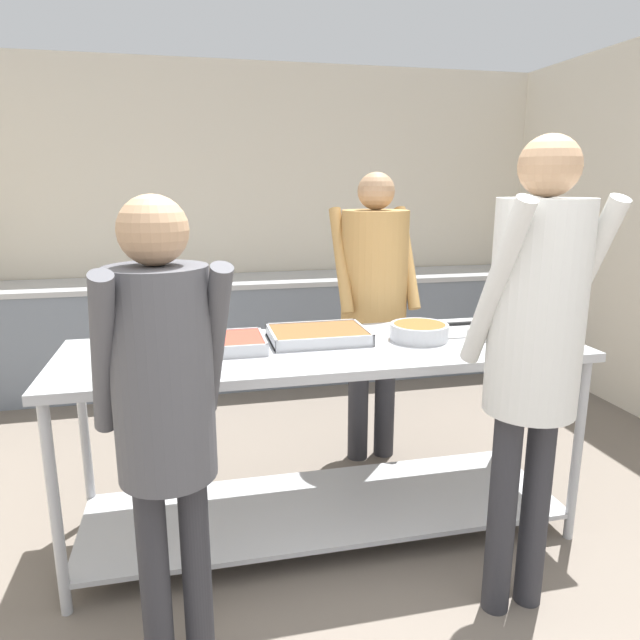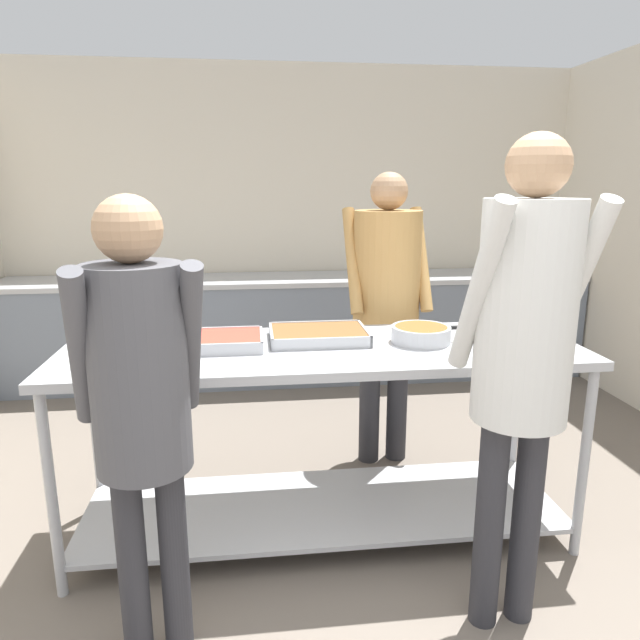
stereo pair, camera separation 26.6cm
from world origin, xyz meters
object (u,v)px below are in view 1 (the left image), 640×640
(guest_serving_left, at_px, (535,331))
(guest_serving_right, at_px, (164,393))
(serving_tray_vegetables, at_px, (318,335))
(plate_stack, at_px, (490,333))
(serving_tray_roast, at_px, (223,344))
(sauce_pan, at_px, (420,331))
(cook_behind_counter, at_px, (374,289))
(broccoli_bowl, at_px, (142,343))
(water_bottle, at_px, (392,259))

(guest_serving_left, xyz_separation_m, guest_serving_right, (-1.29, -0.01, -0.12))
(serving_tray_vegetables, distance_m, plate_stack, 0.83)
(serving_tray_roast, bearing_deg, plate_stack, -3.17)
(plate_stack, xyz_separation_m, guest_serving_left, (-0.20, -0.65, 0.19))
(serving_tray_vegetables, bearing_deg, sauce_pan, -11.13)
(cook_behind_counter, bearing_deg, sauce_pan, -89.48)
(broccoli_bowl, relative_size, cook_behind_counter, 0.15)
(serving_tray_vegetables, relative_size, guest_serving_left, 0.25)
(plate_stack, xyz_separation_m, cook_behind_counter, (-0.36, 0.71, 0.11))
(serving_tray_vegetables, height_order, water_bottle, water_bottle)
(guest_serving_right, bearing_deg, serving_tray_roast, 72.99)
(sauce_pan, distance_m, water_bottle, 2.33)
(broccoli_bowl, height_order, cook_behind_counter, cook_behind_counter)
(sauce_pan, distance_m, guest_serving_right, 1.34)
(sauce_pan, bearing_deg, water_bottle, 73.43)
(serving_tray_vegetables, xyz_separation_m, cook_behind_counter, (0.46, 0.59, 0.10))
(serving_tray_vegetables, relative_size, water_bottle, 1.59)
(sauce_pan, bearing_deg, cook_behind_counter, 90.52)
(plate_stack, bearing_deg, guest_serving_right, -156.05)
(guest_serving_left, distance_m, cook_behind_counter, 1.38)
(plate_stack, bearing_deg, broccoli_bowl, 176.69)
(sauce_pan, xyz_separation_m, guest_serving_right, (-1.14, -0.70, 0.04))
(serving_tray_roast, relative_size, water_bottle, 1.29)
(guest_serving_left, height_order, guest_serving_right, guest_serving_left)
(cook_behind_counter, bearing_deg, guest_serving_right, -129.52)
(serving_tray_vegetables, distance_m, cook_behind_counter, 0.76)
(serving_tray_roast, distance_m, plate_stack, 1.27)
(cook_behind_counter, bearing_deg, broccoli_bowl, -153.81)
(guest_serving_left, relative_size, cook_behind_counter, 1.06)
(broccoli_bowl, relative_size, water_bottle, 0.91)
(serving_tray_roast, relative_size, guest_serving_left, 0.20)
(serving_tray_vegetables, xyz_separation_m, sauce_pan, (0.47, -0.09, 0.02))
(cook_behind_counter, relative_size, water_bottle, 6.04)
(broccoli_bowl, bearing_deg, water_bottle, 48.41)
(broccoli_bowl, bearing_deg, plate_stack, -3.31)
(serving_tray_roast, bearing_deg, sauce_pan, -2.43)
(broccoli_bowl, relative_size, serving_tray_vegetables, 0.57)
(sauce_pan, height_order, guest_serving_left, guest_serving_left)
(broccoli_bowl, height_order, serving_tray_vegetables, broccoli_bowl)
(guest_serving_right, bearing_deg, serving_tray_vegetables, 49.61)
(guest_serving_left, bearing_deg, guest_serving_right, -179.44)
(broccoli_bowl, xyz_separation_m, guest_serving_left, (1.42, -0.74, 0.16))
(broccoli_bowl, xyz_separation_m, serving_tray_roast, (0.35, -0.02, -0.02))
(sauce_pan, xyz_separation_m, water_bottle, (0.67, 2.24, 0.04))
(serving_tray_roast, height_order, plate_stack, serving_tray_roast)
(guest_serving_right, relative_size, cook_behind_counter, 0.94)
(guest_serving_right, distance_m, water_bottle, 3.44)
(guest_serving_right, bearing_deg, plate_stack, 23.95)
(sauce_pan, xyz_separation_m, plate_stack, (0.35, -0.03, -0.02))
(sauce_pan, height_order, plate_stack, sauce_pan)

